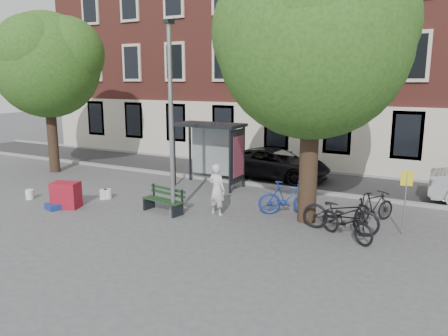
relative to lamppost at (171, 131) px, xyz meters
name	(u,v)px	position (x,y,z in m)	size (l,w,h in m)	color
ground	(173,216)	(0.00, 0.00, -2.78)	(90.00, 90.00, 0.00)	#4C4C4F
road	(260,175)	(0.00, 7.00, -2.78)	(40.00, 4.00, 0.01)	#28282B
curb_near	(241,183)	(0.00, 5.00, -2.72)	(40.00, 0.25, 0.12)	gray
curb_far	(276,166)	(0.00, 9.00, -2.72)	(40.00, 0.25, 0.12)	gray
building_row	(306,31)	(0.00, 13.00, 4.22)	(30.00, 8.00, 14.00)	brown
lamppost	(171,131)	(0.00, 0.00, 0.00)	(0.28, 0.35, 6.11)	#9EA0A3
tree_right	(313,34)	(4.01, 1.38, 2.83)	(5.76, 5.60, 8.20)	black
tree_left	(45,60)	(-8.99, 2.88, 2.43)	(5.18, 4.86, 7.40)	black
bus_shelter	(218,141)	(-0.61, 4.11, -0.87)	(2.85, 1.45, 2.62)	#1E2328
painter	(217,190)	(1.20, 0.76, -1.93)	(0.62, 0.41, 1.70)	silver
bench	(164,201)	(-0.49, 0.16, -2.41)	(1.63, 0.76, 0.81)	#1E2328
bike_a	(341,213)	(5.16, 1.02, -2.20)	(0.78, 2.22, 1.17)	black
bike_b	(287,198)	(3.20, 1.89, -2.22)	(0.53, 1.87, 1.12)	navy
bike_c	(347,221)	(5.45, 0.56, -2.28)	(0.66, 1.90, 1.00)	black
bike_d	(374,207)	(5.86, 2.42, -2.29)	(0.46, 1.64, 0.99)	black
car_dark	(275,164)	(0.86, 6.71, -2.11)	(2.23, 4.84, 1.35)	black
red_stand	(66,195)	(-3.77, -1.02, -2.33)	(0.90, 0.60, 0.90)	maroon
blue_crate	(53,207)	(-4.00, -1.39, -2.68)	(0.55, 0.40, 0.20)	navy
bucket_a	(104,194)	(-3.44, 0.44, -2.60)	(0.28, 0.28, 0.36)	silver
bucket_b	(30,194)	(-5.85, -0.89, -2.60)	(0.28, 0.28, 0.36)	white
bucket_c	(108,194)	(-3.34, 0.54, -2.60)	(0.28, 0.28, 0.36)	white
notice_sign	(406,189)	(6.79, 1.64, -1.44)	(0.32, 0.08, 1.87)	#9EA0A3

